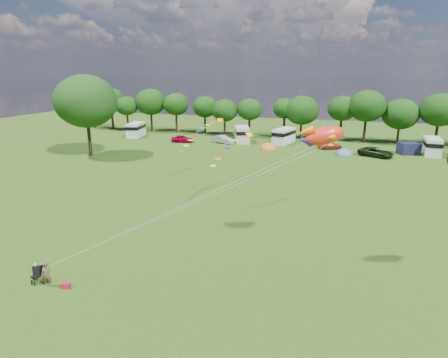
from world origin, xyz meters
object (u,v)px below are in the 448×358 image
(tent_orange, at_px, (269,149))
(kite_flyer, at_px, (46,275))
(tent_greyblue, at_px, (344,155))
(car_c, at_px, (330,146))
(car_d, at_px, (376,152))
(campervan_c, at_px, (284,135))
(car_b, at_px, (223,139))
(campervan_a, at_px, (136,129))
(car_a, at_px, (182,139))
(campervan_b, at_px, (242,134))
(camp_chair, at_px, (37,270))
(walker_a, at_px, (448,158))
(big_tree, at_px, (86,101))
(fish_kite, at_px, (321,136))
(campervan_d, at_px, (432,146))

(tent_orange, relative_size, kite_flyer, 2.13)
(kite_flyer, bearing_deg, tent_greyblue, 43.32)
(car_c, bearing_deg, car_d, -139.45)
(tent_orange, bearing_deg, car_c, 19.88)
(kite_flyer, bearing_deg, campervan_c, 57.27)
(car_b, xyz_separation_m, campervan_a, (-20.60, 2.06, 0.81))
(car_a, distance_m, car_d, 36.08)
(campervan_b, relative_size, tent_orange, 1.85)
(car_b, bearing_deg, camp_chair, -155.20)
(tent_orange, xyz_separation_m, kite_flyer, (-5.07, -49.01, 0.83))
(car_a, xyz_separation_m, walker_a, (46.27, -3.94, 0.09))
(campervan_b, distance_m, kite_flyer, 55.18)
(campervan_a, bearing_deg, kite_flyer, -165.60)
(big_tree, distance_m, fish_kite, 46.59)
(car_b, distance_m, tent_greyblue, 23.48)
(kite_flyer, bearing_deg, car_c, 47.54)
(campervan_c, xyz_separation_m, campervan_d, (25.62, -2.92, -0.04))
(campervan_a, distance_m, tent_orange, 31.05)
(campervan_a, bearing_deg, campervan_b, -99.03)
(car_c, height_order, tent_orange, tent_orange)
(campervan_b, distance_m, walker_a, 36.02)
(car_a, height_order, camp_chair, car_a)
(car_c, distance_m, campervan_c, 9.60)
(campervan_d, height_order, kite_flyer, campervan_d)
(campervan_a, xyz_separation_m, kite_flyer, (25.46, -54.48, -0.74))
(tent_orange, distance_m, fish_kite, 42.63)
(car_c, bearing_deg, big_tree, 95.73)
(tent_greyblue, bearing_deg, campervan_a, 171.70)
(campervan_a, xyz_separation_m, camp_chair, (24.46, -54.25, -0.72))
(car_d, height_order, campervan_a, campervan_a)
(camp_chair, bearing_deg, car_a, 91.18)
(campervan_c, relative_size, campervan_d, 1.08)
(car_c, xyz_separation_m, campervan_c, (-8.99, 3.22, 0.94))
(car_d, height_order, kite_flyer, kite_flyer)
(tent_orange, relative_size, walker_a, 2.19)
(car_a, xyz_separation_m, car_c, (28.51, 2.03, -0.09))
(tent_greyblue, relative_size, camp_chair, 2.37)
(car_b, relative_size, tent_orange, 1.22)
(big_tree, bearing_deg, campervan_b, 44.34)
(campervan_d, distance_m, tent_orange, 27.57)
(big_tree, height_order, car_a, big_tree)
(car_c, relative_size, walker_a, 2.62)
(campervan_d, height_order, tent_orange, campervan_d)
(campervan_b, bearing_deg, big_tree, 114.20)
(car_c, distance_m, tent_greyblue, 5.40)
(campervan_a, xyz_separation_m, walker_a, (58.87, -7.62, -0.76))
(car_b, bearing_deg, car_c, -68.28)
(kite_flyer, relative_size, fish_kite, 0.48)
(campervan_a, height_order, kite_flyer, campervan_a)
(car_b, height_order, kite_flyer, kite_flyer)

